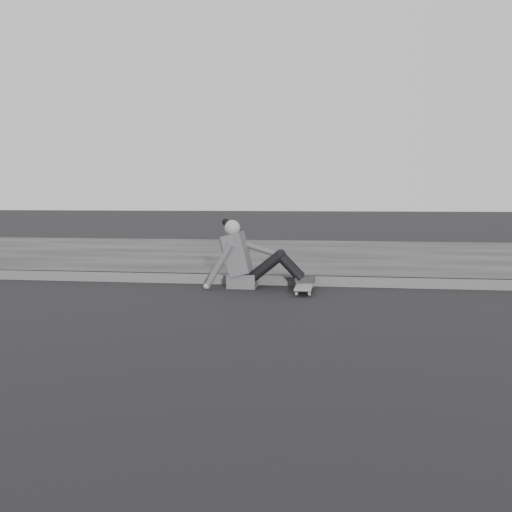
{
  "coord_description": "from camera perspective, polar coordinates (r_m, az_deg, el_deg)",
  "views": [
    {
      "loc": [
        -2.08,
        -4.81,
        1.16
      ],
      "look_at": [
        -2.95,
        1.4,
        0.5
      ],
      "focal_mm": 40.0,
      "sensor_mm": 36.0,
      "label": 1
    }
  ],
  "objects": [
    {
      "name": "skateboard",
      "position": [
        6.95,
        4.84,
        -3.02
      ],
      "size": [
        0.2,
        0.78,
        0.09
      ],
      "color": "gray",
      "rests_on": "ground"
    },
    {
      "name": "sidewalk",
      "position": [
        10.67,
        19.17,
        -0.24
      ],
      "size": [
        24.0,
        6.0,
        0.12
      ],
      "primitive_type": "cube",
      "color": "#363636",
      "rests_on": "ground"
    },
    {
      "name": "seated_woman",
      "position": [
        7.23,
        -0.86,
        -0.34
      ],
      "size": [
        1.38,
        0.46,
        0.88
      ],
      "color": "#48484A",
      "rests_on": "ground"
    },
    {
      "name": "curb",
      "position": [
        7.75,
        23.48,
        -2.65
      ],
      "size": [
        24.0,
        0.16,
        0.12
      ],
      "primitive_type": "cube",
      "color": "#4E4E4E",
      "rests_on": "ground"
    }
  ]
}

